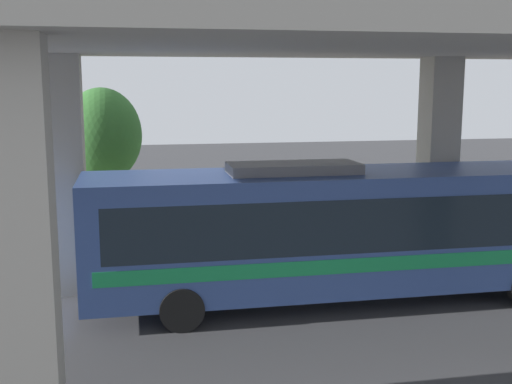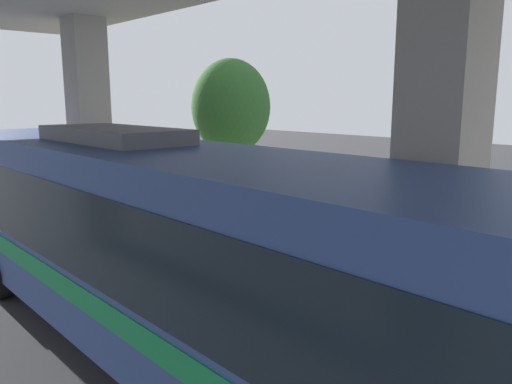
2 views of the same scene
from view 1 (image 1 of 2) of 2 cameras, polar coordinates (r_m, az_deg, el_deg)
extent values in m
plane|color=#38383A|center=(18.49, 0.24, -7.37)|extent=(80.00, 80.00, 0.00)
cube|color=gray|center=(21.33, -1.35, -5.02)|extent=(6.00, 40.00, 0.02)
cube|color=#9E998E|center=(17.07, -16.46, 1.34)|extent=(0.90, 0.90, 6.13)
cube|color=#9E998E|center=(19.04, 15.81, 2.20)|extent=(0.90, 0.90, 6.13)
cube|color=#9E998E|center=(10.24, -19.97, -4.25)|extent=(0.90, 0.90, 6.13)
cube|color=#9E998E|center=(13.81, 3.63, 13.82)|extent=(9.40, 18.21, 0.60)
cube|color=#334C8C|center=(16.01, 7.65, -3.23)|extent=(2.62, 12.54, 2.84)
cube|color=#19232D|center=(15.94, 7.68, -2.04)|extent=(2.66, 11.54, 1.25)
cube|color=#198C4C|center=(16.14, 7.61, -5.20)|extent=(2.66, 11.91, 0.34)
cube|color=slate|center=(15.38, 3.35, 2.14)|extent=(1.31, 3.14, 0.24)
cylinder|color=black|center=(19.22, 18.91, -5.70)|extent=(0.28, 1.00, 1.00)
cylinder|color=black|center=(16.76, -7.29, -7.48)|extent=(0.28, 1.00, 1.00)
cylinder|color=black|center=(14.44, -6.61, -10.33)|extent=(0.28, 1.00, 1.00)
cylinder|color=#B21919|center=(19.10, -5.20, -5.72)|extent=(0.25, 0.25, 0.73)
sphere|color=#B21919|center=(18.99, -5.22, -4.45)|extent=(0.24, 0.24, 0.24)
cylinder|color=#B21919|center=(19.25, -5.27, -5.26)|extent=(0.15, 0.11, 0.11)
cylinder|color=#B21919|center=(18.89, -5.15, -5.55)|extent=(0.15, 0.11, 0.11)
cylinder|color=#9E998E|center=(20.29, -5.73, -4.97)|extent=(1.05, 1.05, 0.61)
sphere|color=#38722D|center=(20.14, -5.76, -3.25)|extent=(1.16, 1.16, 1.16)
sphere|color=#993F8C|center=(20.04, -6.01, -3.83)|extent=(0.37, 0.37, 0.37)
cylinder|color=#9E998E|center=(20.07, -12.78, -5.17)|extent=(1.07, 1.07, 0.73)
sphere|color=olive|center=(19.91, -12.86, -3.27)|extent=(1.16, 1.16, 1.16)
sphere|color=#BF334C|center=(19.82, -13.16, -3.84)|extent=(0.38, 0.38, 0.38)
cylinder|color=brown|center=(21.68, -13.28, -1.02)|extent=(0.15, 0.15, 2.99)
ellipsoid|color=#2D6028|center=(21.39, -13.52, 4.94)|extent=(2.55, 2.55, 3.06)
camera|label=2|loc=(15.95, 35.85, 2.71)|focal=35.00mm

